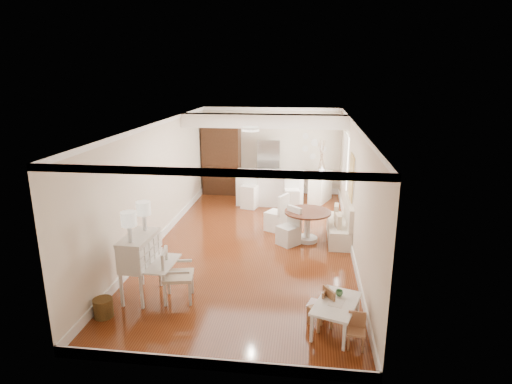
% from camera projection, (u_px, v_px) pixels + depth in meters
% --- Properties ---
extents(room, '(9.00, 9.04, 2.82)m').
position_uv_depth(room, '(257.00, 158.00, 9.84)').
color(room, brown).
rests_on(room, ground).
extents(secretary_bureau, '(0.94, 0.96, 1.16)m').
position_uv_depth(secretary_bureau, '(141.00, 266.00, 7.56)').
color(secretary_bureau, silver).
rests_on(secretary_bureau, ground).
extents(gustavian_armchair, '(0.63, 0.63, 0.95)m').
position_uv_depth(gustavian_armchair, '(178.00, 275.00, 7.46)').
color(gustavian_armchair, beige).
rests_on(gustavian_armchair, ground).
extents(wicker_basket, '(0.39, 0.39, 0.32)m').
position_uv_depth(wicker_basket, '(103.00, 308.00, 7.02)').
color(wicker_basket, '#513919').
rests_on(wicker_basket, ground).
extents(kids_table, '(0.86, 1.11, 0.49)m').
position_uv_depth(kids_table, '(336.00, 316.00, 6.61)').
color(kids_table, white).
rests_on(kids_table, ground).
extents(kids_chair_a, '(0.43, 0.43, 0.65)m').
position_uv_depth(kids_chair_a, '(321.00, 309.00, 6.69)').
color(kids_chair_a, '#A17249').
rests_on(kids_chair_a, ground).
extents(kids_chair_b, '(0.36, 0.36, 0.60)m').
position_uv_depth(kids_chair_b, '(317.00, 304.00, 6.87)').
color(kids_chair_b, '#A4734A').
rests_on(kids_chair_b, ground).
extents(kids_chair_c, '(0.28, 0.28, 0.53)m').
position_uv_depth(kids_chair_c, '(356.00, 331.00, 6.20)').
color(kids_chair_c, '#AA724D').
rests_on(kids_chair_c, ground).
extents(banquette, '(0.52, 1.60, 0.98)m').
position_uv_depth(banquette, '(339.00, 220.00, 10.18)').
color(banquette, silver).
rests_on(banquette, ground).
extents(dining_table, '(1.14, 1.14, 0.75)m').
position_uv_depth(dining_table, '(307.00, 226.00, 10.10)').
color(dining_table, '#4F2719').
rests_on(dining_table, ground).
extents(slip_chair_near, '(0.61, 0.61, 0.89)m').
position_uv_depth(slip_chair_near, '(288.00, 226.00, 9.89)').
color(slip_chair_near, silver).
rests_on(slip_chair_near, ground).
extents(slip_chair_far, '(0.63, 0.62, 0.96)m').
position_uv_depth(slip_chair_far, '(276.00, 212.00, 10.79)').
color(slip_chair_far, white).
rests_on(slip_chair_far, ground).
extents(breakfast_counter, '(2.05, 0.65, 1.03)m').
position_uv_depth(breakfast_counter, '(270.00, 188.00, 12.88)').
color(breakfast_counter, white).
rests_on(breakfast_counter, ground).
extents(bar_stool_left, '(0.53, 0.53, 1.09)m').
position_uv_depth(bar_stool_left, '(250.00, 190.00, 12.56)').
color(bar_stool_left, white).
rests_on(bar_stool_left, ground).
extents(bar_stool_right, '(0.46, 0.46, 1.03)m').
position_uv_depth(bar_stool_right, '(292.00, 194.00, 12.26)').
color(bar_stool_right, silver).
rests_on(bar_stool_right, ground).
extents(pantry_cabinet, '(1.20, 0.60, 2.30)m').
position_uv_depth(pantry_cabinet, '(222.00, 159.00, 13.95)').
color(pantry_cabinet, '#381E11').
rests_on(pantry_cabinet, ground).
extents(fridge, '(0.75, 0.65, 1.80)m').
position_uv_depth(fridge, '(279.00, 168.00, 13.76)').
color(fridge, silver).
rests_on(fridge, ground).
extents(sideboard, '(0.76, 1.05, 0.92)m').
position_uv_depth(sideboard, '(320.00, 187.00, 13.21)').
color(sideboard, silver).
rests_on(sideboard, ground).
extents(pencil_cup, '(0.15, 0.15, 0.09)m').
position_uv_depth(pencil_cup, '(339.00, 293.00, 6.73)').
color(pencil_cup, '#54905E').
rests_on(pencil_cup, kids_table).
extents(branch_vase, '(0.25, 0.25, 0.22)m').
position_uv_depth(branch_vase, '(322.00, 169.00, 13.02)').
color(branch_vase, silver).
rests_on(branch_vase, sideboard).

